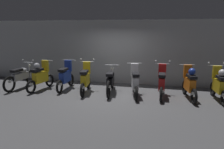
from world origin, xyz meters
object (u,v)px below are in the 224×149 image
Objects in this scene: motorbike_slot_1 at (41,76)px; motorbike_slot_7 at (189,83)px; motorbike_slot_0 at (21,77)px; motorbike_slot_3 at (86,79)px; motorbike_slot_4 at (111,81)px; motorbike_slot_6 at (162,83)px; motorbike_slot_2 at (66,77)px; motorbike_slot_5 at (135,82)px; motorbike_slot_8 at (219,85)px.

motorbike_slot_1 and motorbike_slot_7 have the same top height.
motorbike_slot_0 is 2.89m from motorbike_slot_3.
motorbike_slot_4 is 2.89m from motorbike_slot_7.
motorbike_slot_3 is 1.00× the size of motorbike_slot_7.
motorbike_slot_6 is 1.00× the size of motorbike_slot_7.
motorbike_slot_4 is at bearing 1.67° from motorbike_slot_0.
motorbike_slot_1 is at bearing -163.35° from motorbike_slot_2.
motorbike_slot_3 reaches higher than motorbike_slot_0.
motorbike_slot_5 is at bearing -8.69° from motorbike_slot_4.
motorbike_slot_3 reaches higher than motorbike_slot_7.
motorbike_slot_0 is at bearing -178.33° from motorbike_slot_4.
motorbike_slot_8 reaches higher than motorbike_slot_4.
motorbike_slot_1 and motorbike_slot_2 have the same top height.
motorbike_slot_6 is at bearing 178.44° from motorbike_slot_7.
motorbike_slot_7 is at bearing -179.87° from motorbike_slot_8.
motorbike_slot_2 is 1.00× the size of motorbike_slot_8.
motorbike_slot_6 reaches higher than motorbike_slot_0.
motorbike_slot_3 is at bearing -178.02° from motorbike_slot_6.
motorbike_slot_7 is (1.93, 0.07, 0.04)m from motorbike_slot_5.
motorbike_slot_6 is at bearing 5.47° from motorbike_slot_5.
motorbike_slot_0 reaches higher than motorbike_slot_4.
motorbike_slot_0 is 1.00× the size of motorbike_slot_4.
motorbike_slot_1 is 0.86× the size of motorbike_slot_4.
motorbike_slot_1 reaches higher than motorbike_slot_4.
motorbike_slot_5 is (1.93, 0.01, -0.00)m from motorbike_slot_3.
motorbike_slot_5 and motorbike_slot_7 have the same top height.
motorbike_slot_3 and motorbike_slot_6 have the same top height.
motorbike_slot_0 is 1.16× the size of motorbike_slot_6.
motorbike_slot_6 is at bearing 0.58° from motorbike_slot_0.
motorbike_slot_5 is at bearing -5.17° from motorbike_slot_2.
motorbike_slot_7 is at bearing -2.31° from motorbike_slot_2.
motorbike_slot_3 is (1.92, 0.02, -0.04)m from motorbike_slot_1.
motorbike_slot_6 is at bearing 1.42° from motorbike_slot_1.
motorbike_slot_6 reaches higher than motorbike_slot_2.
motorbike_slot_8 reaches higher than motorbike_slot_1.
motorbike_slot_1 is 1.01× the size of motorbike_slot_5.
motorbike_slot_8 is at bearing -1.15° from motorbike_slot_4.
motorbike_slot_2 is at bearing 177.51° from motorbike_slot_6.
motorbike_slot_5 is at bearing 0.21° from motorbike_slot_3.
motorbike_slot_2 is at bearing 174.83° from motorbike_slot_5.
motorbike_slot_3 reaches higher than motorbike_slot_5.
motorbike_slot_8 reaches higher than motorbike_slot_7.
motorbike_slot_2 is 4.82m from motorbike_slot_7.
motorbike_slot_3 reaches higher than motorbike_slot_4.
motorbike_slot_4 is 1.93m from motorbike_slot_6.
motorbike_slot_2 is at bearing 177.69° from motorbike_slot_7.
motorbike_slot_8 is (7.71, 0.04, 0.08)m from motorbike_slot_0.
motorbike_slot_1 is at bearing -179.43° from motorbike_slot_3.
motorbike_slot_8 reaches higher than motorbike_slot_2.
motorbike_slot_5 is 0.99× the size of motorbike_slot_6.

